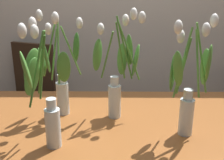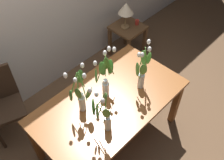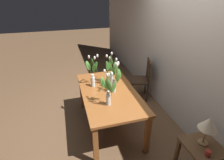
{
  "view_description": "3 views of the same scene",
  "coord_description": "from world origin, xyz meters",
  "px_view_note": "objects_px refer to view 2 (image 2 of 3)",
  "views": [
    {
      "loc": [
        0.03,
        -1.36,
        1.45
      ],
      "look_at": [
        0.01,
        -0.01,
        0.98
      ],
      "focal_mm": 46.75,
      "sensor_mm": 36.0,
      "label": 1
    },
    {
      "loc": [
        -1.17,
        -1.16,
        2.86
      ],
      "look_at": [
        0.04,
        0.0,
        1.02
      ],
      "focal_mm": 41.87,
      "sensor_mm": 36.0,
      "label": 2
    },
    {
      "loc": [
        2.47,
        -0.65,
        2.28
      ],
      "look_at": [
        -0.02,
        0.06,
        0.94
      ],
      "focal_mm": 28.31,
      "sensor_mm": 36.0,
      "label": 3
    }
  ],
  "objects_px": {
    "dining_table": "(109,106)",
    "tulip_vase_2": "(105,77)",
    "tulip_vase_0": "(142,71)",
    "tulip_vase_3": "(104,116)",
    "tulip_vase_1": "(81,95)",
    "pillar_candle": "(137,22)",
    "table_lamp": "(126,9)",
    "dining_chair": "(2,100)",
    "side_table": "(128,33)"
  },
  "relations": [
    {
      "from": "tulip_vase_3",
      "to": "pillar_candle",
      "type": "relative_size",
      "value": 7.46
    },
    {
      "from": "dining_chair",
      "to": "side_table",
      "type": "xyz_separation_m",
      "value": [
        2.0,
        -0.12,
        -0.09
      ]
    },
    {
      "from": "tulip_vase_3",
      "to": "tulip_vase_0",
      "type": "bearing_deg",
      "value": 9.01
    },
    {
      "from": "table_lamp",
      "to": "pillar_candle",
      "type": "xyz_separation_m",
      "value": [
        0.17,
        -0.08,
        -0.27
      ]
    },
    {
      "from": "table_lamp",
      "to": "pillar_candle",
      "type": "height_order",
      "value": "table_lamp"
    },
    {
      "from": "dining_table",
      "to": "side_table",
      "type": "bearing_deg",
      "value": 34.21
    },
    {
      "from": "tulip_vase_0",
      "to": "tulip_vase_1",
      "type": "xyz_separation_m",
      "value": [
        -0.64,
        0.22,
        -0.01
      ]
    },
    {
      "from": "tulip_vase_1",
      "to": "table_lamp",
      "type": "xyz_separation_m",
      "value": [
        1.5,
        0.78,
        -0.11
      ]
    },
    {
      "from": "dining_chair",
      "to": "pillar_candle",
      "type": "relative_size",
      "value": 12.4
    },
    {
      "from": "tulip_vase_1",
      "to": "table_lamp",
      "type": "height_order",
      "value": "tulip_vase_1"
    },
    {
      "from": "tulip_vase_0",
      "to": "table_lamp",
      "type": "height_order",
      "value": "tulip_vase_0"
    },
    {
      "from": "tulip_vase_1",
      "to": "dining_chair",
      "type": "height_order",
      "value": "tulip_vase_1"
    },
    {
      "from": "dining_table",
      "to": "tulip_vase_1",
      "type": "height_order",
      "value": "tulip_vase_1"
    },
    {
      "from": "dining_table",
      "to": "tulip_vase_2",
      "type": "distance_m",
      "value": 0.34
    },
    {
      "from": "pillar_candle",
      "to": "tulip_vase_2",
      "type": "bearing_deg",
      "value": -152.6
    },
    {
      "from": "dining_table",
      "to": "tulip_vase_1",
      "type": "bearing_deg",
      "value": 157.26
    },
    {
      "from": "table_lamp",
      "to": "tulip_vase_1",
      "type": "bearing_deg",
      "value": -152.7
    },
    {
      "from": "tulip_vase_1",
      "to": "dining_chair",
      "type": "xyz_separation_m",
      "value": [
        -0.45,
        0.88,
        -0.45
      ]
    },
    {
      "from": "tulip_vase_0",
      "to": "tulip_vase_3",
      "type": "xyz_separation_m",
      "value": [
        -0.65,
        -0.1,
        -0.02
      ]
    },
    {
      "from": "dining_table",
      "to": "dining_chair",
      "type": "relative_size",
      "value": 1.72
    },
    {
      "from": "tulip_vase_0",
      "to": "side_table",
      "type": "height_order",
      "value": "tulip_vase_0"
    },
    {
      "from": "pillar_candle",
      "to": "dining_table",
      "type": "bearing_deg",
      "value": -150.14
    },
    {
      "from": "dining_chair",
      "to": "table_lamp",
      "type": "distance_m",
      "value": 1.99
    },
    {
      "from": "side_table",
      "to": "pillar_candle",
      "type": "xyz_separation_m",
      "value": [
        0.13,
        -0.06,
        0.16
      ]
    },
    {
      "from": "dining_table",
      "to": "table_lamp",
      "type": "xyz_separation_m",
      "value": [
        1.24,
        0.89,
        0.21
      ]
    },
    {
      "from": "tulip_vase_1",
      "to": "tulip_vase_3",
      "type": "relative_size",
      "value": 1.01
    },
    {
      "from": "tulip_vase_3",
      "to": "side_table",
      "type": "distance_m",
      "value": 1.96
    },
    {
      "from": "tulip_vase_1",
      "to": "tulip_vase_2",
      "type": "relative_size",
      "value": 0.98
    },
    {
      "from": "dining_table",
      "to": "tulip_vase_0",
      "type": "distance_m",
      "value": 0.5
    },
    {
      "from": "tulip_vase_2",
      "to": "pillar_candle",
      "type": "distance_m",
      "value": 1.58
    },
    {
      "from": "tulip_vase_0",
      "to": "tulip_vase_3",
      "type": "relative_size",
      "value": 1.02
    },
    {
      "from": "pillar_candle",
      "to": "tulip_vase_0",
      "type": "bearing_deg",
      "value": -138.65
    },
    {
      "from": "tulip_vase_0",
      "to": "tulip_vase_3",
      "type": "bearing_deg",
      "value": -170.99
    },
    {
      "from": "side_table",
      "to": "pillar_candle",
      "type": "bearing_deg",
      "value": -24.65
    },
    {
      "from": "dining_table",
      "to": "tulip_vase_0",
      "type": "bearing_deg",
      "value": -16.14
    },
    {
      "from": "tulip_vase_3",
      "to": "tulip_vase_2",
      "type": "bearing_deg",
      "value": 43.8
    },
    {
      "from": "side_table",
      "to": "table_lamp",
      "type": "xyz_separation_m",
      "value": [
        -0.04,
        0.02,
        0.42
      ]
    },
    {
      "from": "tulip_vase_1",
      "to": "table_lamp",
      "type": "distance_m",
      "value": 1.7
    },
    {
      "from": "side_table",
      "to": "table_lamp",
      "type": "bearing_deg",
      "value": 153.44
    },
    {
      "from": "side_table",
      "to": "pillar_candle",
      "type": "relative_size",
      "value": 7.33
    },
    {
      "from": "pillar_candle",
      "to": "table_lamp",
      "type": "bearing_deg",
      "value": 154.9
    },
    {
      "from": "tulip_vase_2",
      "to": "table_lamp",
      "type": "distance_m",
      "value": 1.43
    },
    {
      "from": "side_table",
      "to": "pillar_candle",
      "type": "distance_m",
      "value": 0.21
    },
    {
      "from": "side_table",
      "to": "table_lamp",
      "type": "relative_size",
      "value": 1.38
    },
    {
      "from": "tulip_vase_1",
      "to": "tulip_vase_3",
      "type": "xyz_separation_m",
      "value": [
        -0.01,
        -0.32,
        -0.01
      ]
    },
    {
      "from": "dining_table",
      "to": "tulip_vase_2",
      "type": "height_order",
      "value": "tulip_vase_2"
    },
    {
      "from": "tulip_vase_0",
      "to": "dining_chair",
      "type": "height_order",
      "value": "tulip_vase_0"
    },
    {
      "from": "dining_table",
      "to": "tulip_vase_1",
      "type": "distance_m",
      "value": 0.43
    },
    {
      "from": "tulip_vase_1",
      "to": "tulip_vase_3",
      "type": "bearing_deg",
      "value": -92.21
    },
    {
      "from": "tulip_vase_1",
      "to": "tulip_vase_3",
      "type": "distance_m",
      "value": 0.32
    }
  ]
}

